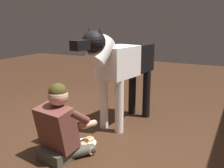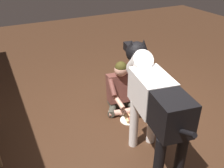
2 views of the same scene
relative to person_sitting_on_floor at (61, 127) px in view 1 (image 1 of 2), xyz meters
name	(u,v)px [view 1 (image 1 of 2)]	position (x,y,z in m)	size (l,w,h in m)	color
ground_plane	(81,138)	(-0.47, -0.07, -0.33)	(12.74, 12.74, 0.00)	#3D2416
person_sitting_on_floor	(61,127)	(0.00, 0.00, 0.00)	(0.69, 0.57, 0.81)	#454439
large_dog	(121,64)	(-1.09, 0.19, 0.53)	(1.66, 0.51, 1.35)	white
hot_dog_on_plate	(86,141)	(-0.37, 0.06, -0.31)	(0.26, 0.26, 0.06)	white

